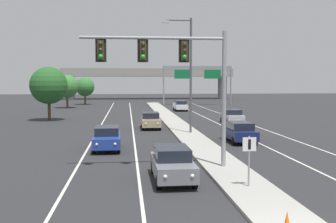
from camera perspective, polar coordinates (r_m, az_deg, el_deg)
The scene contains 20 objects.
median_island at distance 30.02m, azimuth 4.40°, elevation -4.61°, with size 2.40×110.00×0.15m, color #9E9B93.
lane_stripe_oncoming_center at distance 36.50m, azimuth -4.85°, elevation -3.12°, with size 0.14×100.00×0.01m, color silver.
lane_stripe_receding_center at distance 37.83m, azimuth 9.56°, elevation -2.90°, with size 0.14×100.00×0.01m, color silver.
edge_stripe_left at distance 36.60m, azimuth -10.03°, elevation -3.15°, with size 0.14×100.00×0.01m, color silver.
edge_stripe_right at distance 38.82m, azimuth 14.26°, elevation -2.79°, with size 0.14×100.00×0.01m, color silver.
overhead_signal_mast at distance 21.50m, azimuth 0.97°, elevation 6.28°, with size 7.67×0.44×7.20m.
median_sign_post at distance 18.16m, azimuth 11.25°, elevation -5.79°, with size 0.60×0.10×2.20m.
street_lamp_median at distance 35.95m, azimuth 2.85°, elevation 6.03°, with size 2.58×0.28×10.00m.
car_oncoming_grey at distance 19.59m, azimuth 0.61°, elevation -7.24°, with size 1.86×4.49×1.58m.
car_oncoming_blue at distance 28.42m, azimuth -8.50°, elevation -3.64°, with size 1.88×4.49×1.58m.
car_oncoming_tan at distance 40.35m, azimuth -2.43°, elevation -1.22°, with size 1.85×4.48×1.58m.
car_receding_navy at distance 31.88m, azimuth 9.93°, elevation -2.79°, with size 1.84×4.48×1.58m.
car_receding_silver at distance 45.42m, azimuth 8.92°, elevation -0.64°, with size 1.88×4.49×1.58m.
car_receding_white at distance 63.54m, azimuth 1.73°, elevation 0.84°, with size 1.86×4.49×1.58m.
traffic_cone_median_nose at distance 13.12m, azimuth 16.28°, elevation -14.75°, with size 0.36×0.36×0.74m.
highway_sign_gantry at distance 78.39m, azimuth 4.15°, elevation 5.41°, with size 13.28×0.42×7.50m.
overpass_bridge at distance 103.21m, azimuth -2.85°, elevation 4.96°, with size 42.40×6.40×7.65m.
tree_far_left_a at distance 49.95m, azimuth -16.30°, elevation 3.51°, with size 4.39×4.39×6.35m.
tree_far_left_b at distance 71.63m, azimuth -13.91°, elevation 3.43°, with size 3.93×3.93×5.69m.
tree_far_left_c at distance 81.07m, azimuth -11.51°, elevation 3.38°, with size 3.66×3.66×5.29m.
Camera 1 is at (-5.25, -11.18, 4.78)m, focal length 43.70 mm.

